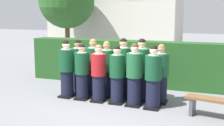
{
  "coord_description": "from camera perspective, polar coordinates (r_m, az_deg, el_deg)",
  "views": [
    {
      "loc": [
        2.84,
        -7.21,
        2.4
      ],
      "look_at": [
        0.0,
        0.27,
        1.05
      ],
      "focal_mm": 46.85,
      "sensor_mm": 36.0,
      "label": 1
    }
  ],
  "objects": [
    {
      "name": "student_rear_row_3",
      "position": [
        8.33,
        2.22,
        -1.31
      ],
      "size": [
        0.45,
        0.5,
        1.73
      ],
      "color": "black",
      "rests_on": "ground"
    },
    {
      "name": "student_rear_row_4",
      "position": [
        8.14,
        5.78,
        -1.6
      ],
      "size": [
        0.45,
        0.5,
        1.74
      ],
      "color": "black",
      "rests_on": "ground"
    },
    {
      "name": "student_front_row_3",
      "position": [
        7.85,
        1.0,
        -2.57
      ],
      "size": [
        0.41,
        0.45,
        1.57
      ],
      "color": "black",
      "rests_on": "ground"
    },
    {
      "name": "student_front_row_0",
      "position": [
        8.55,
        -8.83,
        -1.39
      ],
      "size": [
        0.43,
        0.53,
        1.66
      ],
      "color": "black",
      "rests_on": "ground"
    },
    {
      "name": "ground_plane",
      "position": [
        8.11,
        -0.69,
        -7.64
      ],
      "size": [
        60.0,
        60.0,
        0.0
      ],
      "primitive_type": "plane",
      "color": "slate"
    },
    {
      "name": "student_rear_row_2",
      "position": [
        8.51,
        -1.04,
        -1.43
      ],
      "size": [
        0.42,
        0.49,
        1.63
      ],
      "color": "black",
      "rests_on": "ground"
    },
    {
      "name": "student_rear_row_1",
      "position": [
        8.72,
        -3.69,
        -1.02
      ],
      "size": [
        0.44,
        0.53,
        1.68
      ],
      "color": "black",
      "rests_on": "ground"
    },
    {
      "name": "oak_tree_left",
      "position": [
        15.09,
        -8.84,
        11.92
      ],
      "size": [
        2.79,
        2.79,
        4.45
      ],
      "color": "brown",
      "rests_on": "ground"
    },
    {
      "name": "student_front_row_4",
      "position": [
        7.66,
        4.4,
        -2.58
      ],
      "size": [
        0.43,
        0.49,
        1.66
      ],
      "color": "black",
      "rests_on": "ground"
    },
    {
      "name": "student_in_red_blazer",
      "position": [
        8.03,
        -2.64,
        -2.28
      ],
      "size": [
        0.41,
        0.5,
        1.58
      ],
      "color": "black",
      "rests_on": "ground"
    },
    {
      "name": "student_rear_row_5",
      "position": [
        7.99,
        9.5,
        -2.35
      ],
      "size": [
        0.42,
        0.51,
        1.61
      ],
      "color": "black",
      "rests_on": "ground"
    },
    {
      "name": "student_rear_row_0",
      "position": [
        8.97,
        -6.58,
        -0.9
      ],
      "size": [
        0.43,
        0.49,
        1.63
      ],
      "color": "black",
      "rests_on": "ground"
    },
    {
      "name": "wooden_bench",
      "position": [
        7.18,
        19.72,
        -7.59
      ],
      "size": [
        1.44,
        0.62,
        0.48
      ],
      "color": "brown",
      "rests_on": "ground"
    },
    {
      "name": "student_front_row_5",
      "position": [
        7.48,
        8.05,
        -3.04
      ],
      "size": [
        0.42,
        0.48,
        1.63
      ],
      "color": "black",
      "rests_on": "ground"
    },
    {
      "name": "hedge",
      "position": [
        9.99,
        3.99,
        0.06
      ],
      "size": [
        7.45,
        0.7,
        1.5
      ],
      "color": "#214C1E",
      "rests_on": "ground"
    },
    {
      "name": "student_front_row_1",
      "position": [
        8.28,
        -5.84,
        -1.95
      ],
      "size": [
        0.41,
        0.5,
        1.58
      ],
      "color": "black",
      "rests_on": "ground"
    }
  ]
}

